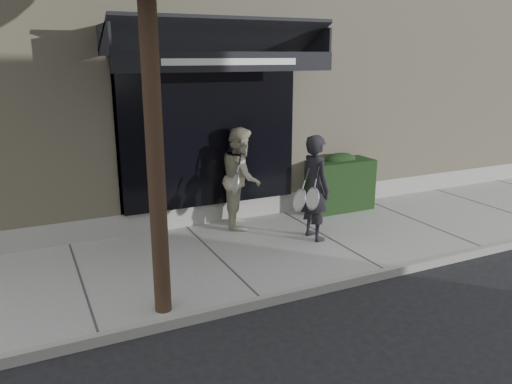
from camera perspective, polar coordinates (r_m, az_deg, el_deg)
ground at (r=8.68m, az=7.97°, el=-5.75°), size 80.00×80.00×0.00m
sidewalk at (r=8.66m, az=7.98°, el=-5.38°), size 20.00×3.00×0.12m
curb at (r=7.52m, az=14.57°, el=-8.97°), size 20.00×0.10×0.14m
building_facade at (r=12.53m, az=-4.50°, el=13.63°), size 14.30×8.04×5.64m
hedge at (r=10.06m, az=9.43°, el=1.08°), size 1.30×0.70×1.14m
pedestrian_front at (r=8.27m, az=6.80°, el=0.48°), size 0.80×0.78×1.76m
pedestrian_back at (r=8.84m, az=-1.70°, el=1.68°), size 0.97×1.07×1.79m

